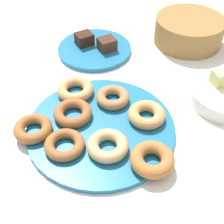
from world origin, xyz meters
name	(u,v)px	position (x,y,z in m)	size (l,w,h in m)	color
ground_plane	(101,130)	(0.00, 0.00, 0.00)	(2.40, 2.40, 0.00)	white
donut_plate	(101,128)	(0.00, 0.00, 0.01)	(0.34, 0.34, 0.01)	#1E6B93
donut_0	(33,129)	(-0.06, -0.14, 0.02)	(0.09, 0.09, 0.02)	#995B2D
donut_1	(65,145)	(0.02, -0.10, 0.02)	(0.09, 0.09, 0.02)	#995B2D
donut_2	(108,146)	(0.07, -0.02, 0.03)	(0.09, 0.09, 0.03)	tan
donut_3	(147,115)	(0.03, 0.10, 0.03)	(0.09, 0.09, 0.03)	tan
donut_4	(113,97)	(-0.06, 0.07, 0.02)	(0.08, 0.08, 0.02)	#B27547
donut_5	(73,113)	(-0.06, -0.04, 0.02)	(0.09, 0.09, 0.02)	#995B2D
donut_6	(152,159)	(0.15, 0.04, 0.03)	(0.09, 0.09, 0.03)	#AD6B33
donut_7	(74,90)	(-0.13, 0.00, 0.03)	(0.09, 0.09, 0.03)	tan
cake_plate	(95,49)	(-0.30, 0.14, 0.01)	(0.22, 0.22, 0.01)	#1E6B93
brownie_near	(84,39)	(-0.33, 0.13, 0.03)	(0.04, 0.05, 0.04)	#381E14
brownie_far	(107,44)	(-0.27, 0.17, 0.03)	(0.04, 0.05, 0.04)	#472819
basket	(189,31)	(-0.19, 0.42, 0.04)	(0.21, 0.21, 0.08)	olive
melon_chunk_left	(220,78)	(0.04, 0.32, 0.05)	(0.04, 0.04, 0.04)	#DBD67A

